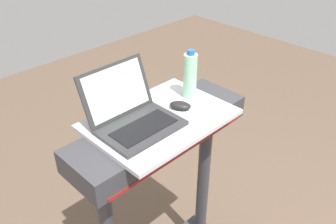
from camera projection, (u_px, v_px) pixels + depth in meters
desk_board at (160, 119)px, 1.62m from camera, size 0.63×0.44×0.02m
laptop at (133, 115)px, 1.54m from camera, size 0.34×0.31×0.24m
computer_mouse at (180, 105)px, 1.67m from camera, size 0.10×0.12×0.03m
water_bottle at (190, 75)px, 1.71m from camera, size 0.06×0.06×0.24m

